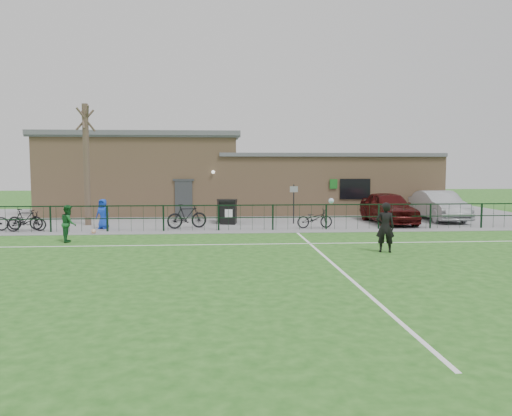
{
  "coord_description": "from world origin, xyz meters",
  "views": [
    {
      "loc": [
        -1.46,
        -14.77,
        3.03
      ],
      "look_at": [
        0.0,
        5.0,
        1.3
      ],
      "focal_mm": 35.0,
      "sensor_mm": 36.0,
      "label": 1
    }
  ],
  "objects": [
    {
      "name": "outfield_player",
      "position": [
        -7.37,
        5.15,
        0.73
      ],
      "size": [
        0.7,
        0.82,
        1.46
      ],
      "primitive_type": "imported",
      "rotation": [
        0.0,
        0.0,
        1.81
      ],
      "color": "#195826",
      "rests_on": "ground"
    },
    {
      "name": "bicycle_c",
      "position": [
        -10.16,
        8.3,
        0.46
      ],
      "size": [
        1.75,
        0.85,
        0.88
      ],
      "primitive_type": "imported",
      "rotation": [
        0.0,
        0.0,
        1.73
      ],
      "color": "black",
      "rests_on": "paving_strip"
    },
    {
      "name": "bicycle_e",
      "position": [
        3.06,
        8.49,
        0.47
      ],
      "size": [
        1.76,
        0.75,
        0.9
      ],
      "primitive_type": "imported",
      "rotation": [
        0.0,
        0.0,
        1.66
      ],
      "color": "black",
      "rests_on": "paving_strip"
    },
    {
      "name": "paving_strip",
      "position": [
        0.0,
        13.5,
        0.01
      ],
      "size": [
        34.0,
        13.0,
        0.02
      ],
      "primitive_type": "cube",
      "color": "slate",
      "rests_on": "ground"
    },
    {
      "name": "bicycle_b",
      "position": [
        -10.4,
        8.8,
        0.51
      ],
      "size": [
        1.64,
        0.56,
        0.97
      ],
      "primitive_type": "imported",
      "rotation": [
        0.0,
        0.0,
        1.51
      ],
      "color": "black",
      "rests_on": "paving_strip"
    },
    {
      "name": "bicycle_d",
      "position": [
        -2.99,
        8.85,
        0.59
      ],
      "size": [
        1.99,
        1.1,
        1.15
      ],
      "primitive_type": "imported",
      "rotation": [
        0.0,
        0.0,
        1.88
      ],
      "color": "black",
      "rests_on": "paving_strip"
    },
    {
      "name": "car_silver",
      "position": [
        10.39,
        11.3,
        0.81
      ],
      "size": [
        1.73,
        4.82,
        1.58
      ],
      "primitive_type": "imported",
      "rotation": [
        0.0,
        0.0,
        -0.01
      ],
      "color": "#9EA0A6",
      "rests_on": "paving_strip"
    },
    {
      "name": "perimeter_fence",
      "position": [
        0.0,
        8.0,
        0.6
      ],
      "size": [
        28.0,
        0.1,
        1.2
      ],
      "primitive_type": "cube",
      "color": "black",
      "rests_on": "ground"
    },
    {
      "name": "wheelie_bin_right",
      "position": [
        -1.16,
        11.17,
        0.58
      ],
      "size": [
        0.83,
        0.91,
        1.11
      ],
      "primitive_type": "cube",
      "rotation": [
        0.0,
        0.0,
        0.12
      ],
      "color": "black",
      "rests_on": "paving_strip"
    },
    {
      "name": "ball_ground",
      "position": [
        -6.97,
        7.37,
        0.1
      ],
      "size": [
        0.21,
        0.21,
        0.21
      ],
      "primitive_type": "sphere",
      "color": "silver",
      "rests_on": "ground"
    },
    {
      "name": "spectator_child",
      "position": [
        -6.92,
        8.98,
        0.72
      ],
      "size": [
        0.8,
        0.65,
        1.41
      ],
      "primitive_type": "imported",
      "rotation": [
        0.0,
        0.0,
        -0.34
      ],
      "color": "#143ABD",
      "rests_on": "paving_strip"
    },
    {
      "name": "pitch_line_touch",
      "position": [
        0.0,
        7.8,
        0.0
      ],
      "size": [
        28.0,
        0.1,
        0.01
      ],
      "primitive_type": "cube",
      "color": "white",
      "rests_on": "ground"
    },
    {
      "name": "wheelie_bin_left",
      "position": [
        -1.0,
        10.49,
        0.6
      ],
      "size": [
        0.88,
        0.97,
        1.16
      ],
      "primitive_type": "cube",
      "rotation": [
        0.0,
        0.0,
        -0.15
      ],
      "color": "black",
      "rests_on": "paving_strip"
    },
    {
      "name": "pitch_line_mid",
      "position": [
        0.0,
        4.0,
        0.0
      ],
      "size": [
        28.0,
        0.1,
        0.01
      ],
      "primitive_type": "cube",
      "color": "white",
      "rests_on": "ground"
    },
    {
      "name": "car_maroon",
      "position": [
        7.22,
        10.2,
        0.83
      ],
      "size": [
        1.99,
        4.79,
        1.62
      ],
      "primitive_type": "imported",
      "rotation": [
        0.0,
        0.0,
        0.02
      ],
      "color": "#400B0B",
      "rests_on": "paving_strip"
    },
    {
      "name": "goalkeeper_kick",
      "position": [
        4.23,
        2.02,
        0.88
      ],
      "size": [
        1.58,
        3.84,
        1.74
      ],
      "color": "black",
      "rests_on": "ground"
    },
    {
      "name": "bare_tree",
      "position": [
        -8.0,
        10.5,
        3.0
      ],
      "size": [
        0.3,
        0.3,
        6.0
      ],
      "primitive_type": "cylinder",
      "color": "#49392C",
      "rests_on": "ground"
    },
    {
      "name": "sign_post",
      "position": [
        2.32,
        10.33,
        1.02
      ],
      "size": [
        0.08,
        0.08,
        2.0
      ],
      "primitive_type": "cylinder",
      "rotation": [
        0.0,
        0.0,
        -0.33
      ],
      "color": "black",
      "rests_on": "paving_strip"
    },
    {
      "name": "ground",
      "position": [
        0.0,
        0.0,
        0.0
      ],
      "size": [
        90.0,
        90.0,
        0.0
      ],
      "primitive_type": "plane",
      "color": "#215418",
      "rests_on": "ground"
    },
    {
      "name": "clubhouse",
      "position": [
        -0.88,
        16.5,
        2.22
      ],
      "size": [
        24.25,
        5.4,
        4.96
      ],
      "color": "tan",
      "rests_on": "ground"
    },
    {
      "name": "pitch_line_perp",
      "position": [
        2.0,
        0.0,
        0.0
      ],
      "size": [
        0.1,
        16.0,
        0.01
      ],
      "primitive_type": "cube",
      "color": "white",
      "rests_on": "ground"
    }
  ]
}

